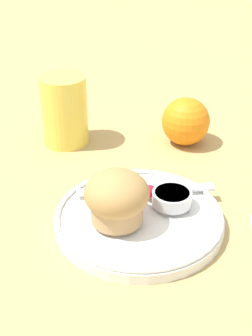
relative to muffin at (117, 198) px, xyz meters
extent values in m
plane|color=tan|center=(0.01, 0.03, -0.05)|extent=(3.00, 3.00, 0.00)
cylinder|color=white|center=(0.03, 0.02, -0.05)|extent=(0.22, 0.22, 0.01)
torus|color=white|center=(0.03, 0.02, -0.04)|extent=(0.22, 0.22, 0.01)
cylinder|color=tan|center=(0.00, 0.00, -0.02)|extent=(0.07, 0.07, 0.03)
ellipsoid|color=#A87F47|center=(0.00, 0.00, 0.01)|extent=(0.08, 0.08, 0.06)
cylinder|color=silver|center=(0.07, 0.04, -0.02)|extent=(0.05, 0.05, 0.02)
cylinder|color=beige|center=(0.07, 0.04, -0.02)|extent=(0.05, 0.05, 0.00)
sphere|color=#B7192D|center=(0.04, 0.06, -0.02)|extent=(0.02, 0.02, 0.02)
sphere|color=#B7192D|center=(0.05, 0.06, -0.02)|extent=(0.02, 0.02, 0.02)
cube|color=silver|center=(0.03, 0.07, -0.03)|extent=(0.19, 0.05, 0.00)
sphere|color=orange|center=(0.08, 0.26, -0.01)|extent=(0.08, 0.08, 0.08)
cylinder|color=#EAD14C|center=(-0.12, 0.24, 0.01)|extent=(0.08, 0.08, 0.12)
camera|label=1|loc=(0.07, -0.47, 0.33)|focal=50.00mm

